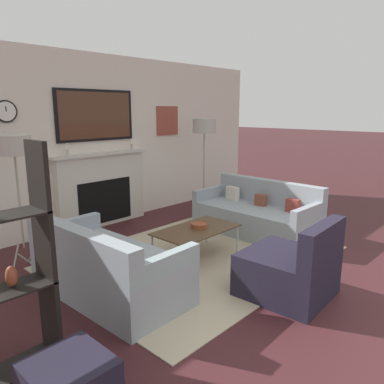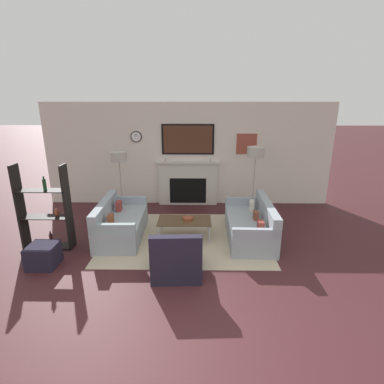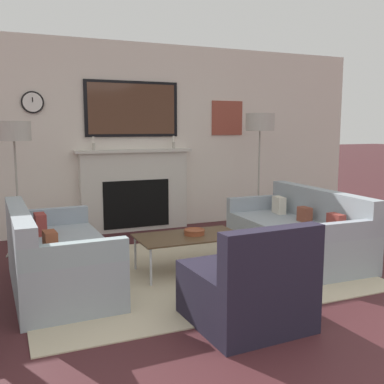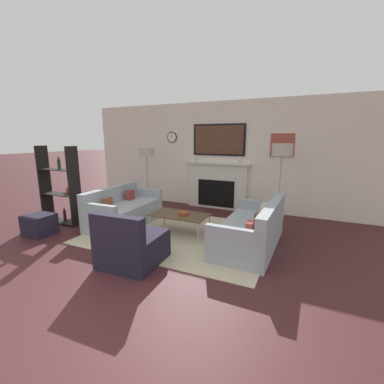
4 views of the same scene
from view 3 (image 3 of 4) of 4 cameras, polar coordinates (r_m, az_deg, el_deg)
fireplace_wall at (r=6.61m, az=-7.56°, el=5.82°), size 7.60×0.28×2.70m
area_rug at (r=4.79m, az=-0.23°, el=-9.95°), size 3.33×2.54×0.01m
couch_left at (r=4.39m, az=-16.91°, el=-8.20°), size 0.88×1.69×0.78m
couch_right at (r=5.38m, az=13.33°, el=-5.18°), size 0.91×1.86×0.78m
armchair at (r=3.52m, az=7.12°, el=-12.29°), size 0.84×0.86×0.82m
coffee_table at (r=4.68m, az=-0.38°, el=-5.82°), size 1.09×0.61×0.39m
decorative_bowl at (r=4.71m, az=0.29°, el=-5.05°), size 0.22×0.22×0.06m
floor_lamp_left at (r=5.51m, az=-21.69°, el=6.93°), size 0.38×0.38×1.58m
floor_lamp_right at (r=6.46m, az=8.63°, el=8.54°), size 0.40×0.40×1.70m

